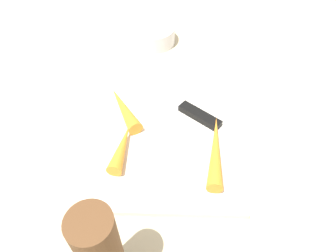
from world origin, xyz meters
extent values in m
plane|color=#C6B793|center=(0.00, 0.00, 0.00)|extent=(1.40, 1.40, 0.00)
cube|color=silver|center=(0.00, 0.00, 0.01)|extent=(0.36, 0.26, 0.01)
cube|color=#B7B7BC|center=(0.08, 0.02, 0.01)|extent=(0.08, 0.10, 0.00)
cube|color=black|center=(0.02, -0.06, 0.02)|extent=(0.07, 0.08, 0.01)
cone|color=orange|center=(0.03, 0.09, 0.03)|extent=(0.12, 0.08, 0.03)
cone|color=orange|center=(-0.06, 0.08, 0.03)|extent=(0.11, 0.04, 0.03)
cone|color=orange|center=(-0.07, -0.08, 0.03)|extent=(0.16, 0.04, 0.03)
cylinder|color=silver|center=(0.30, 0.05, 0.02)|extent=(0.11, 0.11, 0.04)
camera|label=1|loc=(-0.40, -0.01, 0.46)|focal=33.93mm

